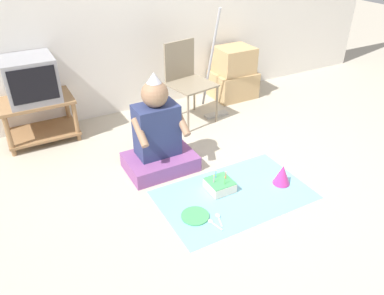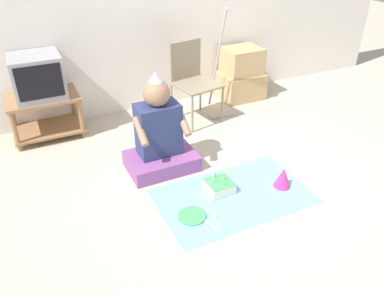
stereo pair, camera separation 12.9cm
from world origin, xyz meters
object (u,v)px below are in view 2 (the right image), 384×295
(tv, at_px, (37,76))
(paper_plate, at_px, (192,216))
(folding_chair, at_px, (192,77))
(party_hat_blue, at_px, (283,177))
(dust_mop, at_px, (219,85))
(birthday_cake, at_px, (219,186))
(person_seated, at_px, (159,137))
(cardboard_box_stack, at_px, (241,75))

(tv, bearing_deg, paper_plate, -66.21)
(folding_chair, height_order, paper_plate, folding_chair)
(folding_chair, relative_size, party_hat_blue, 4.84)
(dust_mop, xyz_separation_m, birthday_cake, (-0.71, -1.29, -0.30))
(person_seated, bearing_deg, paper_plate, -93.19)
(folding_chair, xyz_separation_m, birthday_cake, (-0.39, -1.33, -0.44))
(cardboard_box_stack, distance_m, paper_plate, 2.38)
(folding_chair, bearing_deg, birthday_cake, -106.28)
(birthday_cake, height_order, paper_plate, birthday_cake)
(cardboard_box_stack, xyz_separation_m, birthday_cake, (-1.19, -1.59, -0.24))
(person_seated, bearing_deg, tv, 128.52)
(cardboard_box_stack, height_order, dust_mop, dust_mop)
(folding_chair, xyz_separation_m, dust_mop, (0.32, -0.04, -0.15))
(dust_mop, height_order, birthday_cake, dust_mop)
(dust_mop, distance_m, party_hat_blue, 1.51)
(paper_plate, bearing_deg, party_hat_blue, 1.12)
(tv, distance_m, birthday_cake, 2.06)
(person_seated, bearing_deg, folding_chair, 48.22)
(dust_mop, distance_m, paper_plate, 1.86)
(dust_mop, distance_m, person_seated, 1.25)
(tv, distance_m, person_seated, 1.39)
(cardboard_box_stack, xyz_separation_m, person_seated, (-1.50, -1.04, 0.01))
(birthday_cake, bearing_deg, tv, 125.30)
(cardboard_box_stack, height_order, birthday_cake, cardboard_box_stack)
(folding_chair, distance_m, party_hat_blue, 1.57)
(tv, distance_m, party_hat_blue, 2.50)
(cardboard_box_stack, relative_size, party_hat_blue, 3.59)
(birthday_cake, xyz_separation_m, paper_plate, (-0.34, -0.20, -0.04))
(dust_mop, height_order, party_hat_blue, dust_mop)
(cardboard_box_stack, relative_size, paper_plate, 2.94)
(tv, bearing_deg, folding_chair, -10.35)
(tv, bearing_deg, cardboard_box_stack, -0.37)
(dust_mop, relative_size, birthday_cake, 5.79)
(folding_chair, relative_size, cardboard_box_stack, 1.35)
(paper_plate, bearing_deg, person_seated, 86.81)
(paper_plate, bearing_deg, tv, 113.79)
(tv, height_order, person_seated, person_seated)
(folding_chair, relative_size, dust_mop, 0.71)
(dust_mop, bearing_deg, birthday_cake, -118.83)
(cardboard_box_stack, height_order, paper_plate, cardboard_box_stack)
(dust_mop, bearing_deg, tv, 170.34)
(tv, relative_size, party_hat_blue, 2.64)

